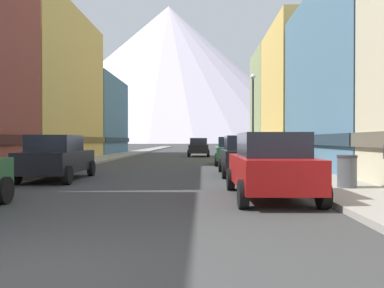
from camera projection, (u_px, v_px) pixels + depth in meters
The scene contains 19 objects.
ground_plane at pixel (26, 282), 4.28m from camera, with size 400.00×400.00×0.00m, color #383838.
sidewalk_left at pixel (123, 155), 39.43m from camera, with size 2.50×100.00×0.15m, color gray.
sidewalk_right at pixel (244, 155), 39.09m from camera, with size 2.50×100.00×0.15m, color gray.
storefront_left_2 at pixel (28, 88), 29.73m from camera, with size 8.50×13.94×11.61m.
storefront_left_3 at pixel (89, 118), 42.94m from camera, with size 6.86×11.85×8.52m.
storefront_right_1 at pixel (372, 84), 19.76m from camera, with size 6.72×11.64×9.30m.
storefront_right_2 at pixel (309, 95), 31.11m from camera, with size 6.58×9.98×10.84m.
storefront_right_3 at pixel (287, 105), 40.41m from camera, with size 7.07×8.42×10.96m.
car_left_1 at pixel (57, 157), 15.19m from camera, with size 2.20×4.46×1.78m.
car_right_0 at pixel (270, 165), 10.40m from camera, with size 2.11×4.42×1.78m.
car_right_1 at pixel (243, 155), 17.25m from camera, with size 2.06×4.40×1.78m.
car_right_2 at pixel (231, 151), 24.69m from camera, with size 2.21×4.47×1.78m.
car_driving_0 at pixel (199, 147), 37.26m from camera, with size 2.06×4.40×1.78m.
trash_bin_right at pixel (347, 171), 11.62m from camera, with size 0.59×0.59×0.98m.
potted_plant_0 at pixel (305, 162), 18.80m from camera, with size 0.56×0.56×0.79m.
pedestrian_0 at pixel (269, 151), 24.82m from camera, with size 0.36×0.36×1.58m.
pedestrian_1 at pixel (277, 152), 22.12m from camera, with size 0.36×0.36×1.59m.
streetlamp_right at pixel (253, 104), 25.64m from camera, with size 0.36×0.36×5.86m.
mountain_backdrop at pixel (169, 74), 264.26m from camera, with size 203.31×203.31×93.66m, color silver.
Camera 1 is at (1.96, -4.21, 1.59)m, focal length 35.91 mm.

